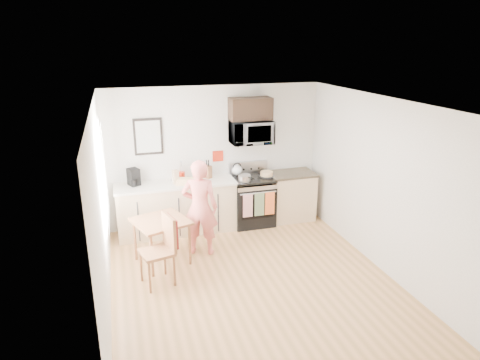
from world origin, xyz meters
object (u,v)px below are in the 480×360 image
object	(u,v)px
dining_table	(161,225)
person	(200,208)
microwave	(251,132)
chair	(166,240)
range	(252,202)
cake	(267,174)

from	to	relation	value
dining_table	person	bearing A→B (deg)	12.84
microwave	dining_table	bearing A→B (deg)	-147.79
microwave	chair	size ratio (longest dim) A/B	0.74
range	chair	world-z (taller)	range
microwave	dining_table	world-z (taller)	microwave
dining_table	chair	bearing A→B (deg)	-89.83
range	person	bearing A→B (deg)	-142.69
dining_table	cake	xyz separation A→B (m)	(2.10, 1.02, 0.33)
chair	cake	distance (m)	2.66
person	chair	distance (m)	0.98
microwave	dining_table	distance (m)	2.43
chair	cake	size ratio (longest dim) A/B	3.56
person	chair	bearing A→B (deg)	68.81
range	microwave	size ratio (longest dim) A/B	1.53
dining_table	cake	distance (m)	2.36
person	cake	world-z (taller)	person
person	dining_table	size ratio (longest dim) A/B	1.88
range	cake	bearing A→B (deg)	-4.85
range	microwave	distance (m)	1.33
person	range	bearing A→B (deg)	-122.30
chair	cake	bearing A→B (deg)	22.70
range	cake	size ratio (longest dim) A/B	4.03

